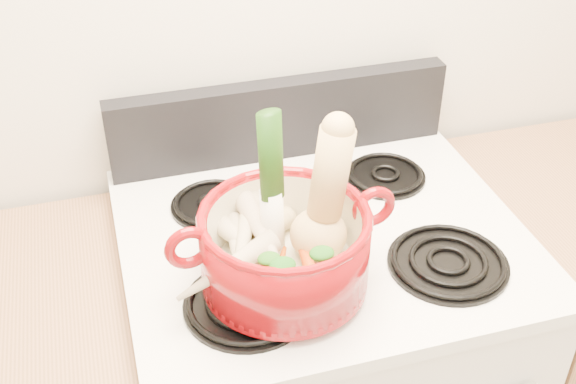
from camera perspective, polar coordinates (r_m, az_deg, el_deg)
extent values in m
cube|color=white|center=(1.43, 2.74, -3.61)|extent=(0.78, 0.67, 0.03)
cube|color=black|center=(1.61, -0.57, 5.80)|extent=(0.76, 0.05, 0.18)
cylinder|color=black|center=(1.26, -3.21, -8.68)|extent=(0.22, 0.22, 0.02)
cylinder|color=black|center=(1.37, 12.54, -5.39)|extent=(0.22, 0.22, 0.02)
cylinder|color=black|center=(1.48, -5.94, -0.90)|extent=(0.17, 0.17, 0.02)
cylinder|color=black|center=(1.58, 7.70, 1.39)|extent=(0.17, 0.17, 0.02)
cylinder|color=maroon|center=(1.24, -0.26, -4.52)|extent=(0.31, 0.31, 0.14)
torus|color=maroon|center=(1.17, -7.86, -4.38)|extent=(0.08, 0.02, 0.08)
torus|color=maroon|center=(1.26, 6.79, -1.15)|extent=(0.08, 0.02, 0.08)
cylinder|color=white|center=(1.21, -1.29, 0.53)|extent=(0.06, 0.07, 0.29)
ellipsoid|color=#D8C685|center=(1.32, -1.47, -2.42)|extent=(0.10, 0.09, 0.05)
cone|color=beige|center=(1.26, -3.65, -4.86)|extent=(0.08, 0.20, 0.05)
cone|color=beige|center=(1.24, -3.86, -5.11)|extent=(0.06, 0.19, 0.05)
cone|color=beige|center=(1.26, -3.46, -3.91)|extent=(0.14, 0.20, 0.06)
cone|color=beige|center=(1.21, -4.83, -5.89)|extent=(0.20, 0.11, 0.06)
cone|color=beige|center=(1.25, -3.48, -3.37)|extent=(0.13, 0.22, 0.06)
cone|color=beige|center=(1.25, -2.06, -3.23)|extent=(0.07, 0.24, 0.07)
cone|color=#D24C0A|center=(1.20, -0.90, -7.23)|extent=(0.06, 0.17, 0.05)
cone|color=#D9570A|center=(1.22, -0.82, -6.60)|extent=(0.08, 0.13, 0.04)
cone|color=#C63C09|center=(1.23, 1.48, -5.49)|extent=(0.04, 0.17, 0.04)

